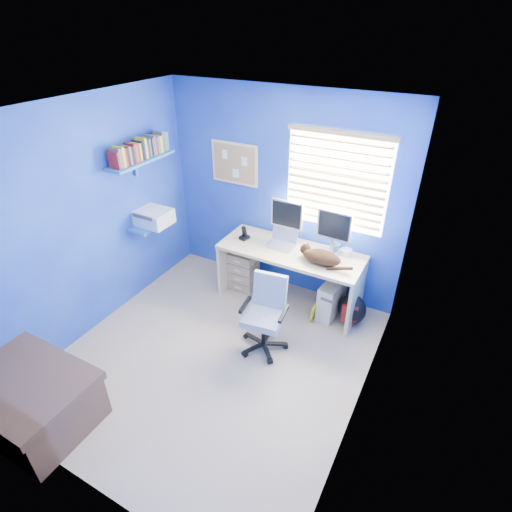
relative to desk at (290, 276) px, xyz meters
The scene contains 23 objects.
floor 1.34m from the desk, 103.13° to the right, with size 3.00×3.20×0.00m, color tan.
ceiling 2.49m from the desk, 103.13° to the right, with size 3.00×3.20×0.00m, color white.
wall_back 0.99m from the desk, 130.31° to the left, with size 3.00×0.01×2.50m, color #172A9E.
wall_front 3.00m from the desk, 95.85° to the right, with size 3.00×0.01×2.50m, color #172A9E.
wall_left 2.36m from the desk, 145.01° to the right, with size 0.01×3.20×2.50m, color #172A9E.
wall_right 1.95m from the desk, 46.11° to the right, with size 0.01×3.20×2.50m, color #172A9E.
desk is the anchor object (origin of this frame).
laptop 0.51m from the desk, 164.03° to the left, with size 0.33×0.26×0.22m, color silver.
monitor_left 0.68m from the desk, 128.48° to the left, with size 0.40×0.12×0.54m, color silver.
monitor_right 0.80m from the desk, 21.09° to the left, with size 0.40×0.12×0.54m, color silver.
phone 0.77m from the desk, behind, with size 0.09×0.11×0.17m, color black.
mug 0.66m from the desk, 26.13° to the left, with size 0.10×0.09×0.10m, color #367776.
cd_spindle 0.76m from the desk, 19.59° to the left, with size 0.13×0.13×0.07m, color silver.
cat 0.62m from the desk, 12.96° to the right, with size 0.44×0.23×0.16m, color black.
tower_pc 0.57m from the desk, ahead, with size 0.19×0.44×0.45m, color beige.
drawer_boxes 0.66m from the desk, behind, with size 0.35×0.28×0.54m, color tan.
yellow_book 0.52m from the desk, 25.15° to the right, with size 0.03×0.17×0.24m, color yellow.
backpack 0.83m from the desk, ahead, with size 0.33×0.25×0.39m, color black.
bed_corner 2.95m from the desk, 115.69° to the right, with size 1.06×0.75×0.51m, color #453529.
office_chair 0.85m from the desk, 83.48° to the right, with size 0.54×0.54×0.84m.
window_blinds 1.27m from the desk, 41.24° to the left, with size 1.15×0.05×1.10m.
corkboard 1.54m from the desk, 160.97° to the left, with size 0.64×0.02×0.52m.
wall_shelves 2.02m from the desk, 162.94° to the right, with size 0.42×0.90×1.05m.
Camera 1 is at (1.84, -2.50, 3.14)m, focal length 28.00 mm.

